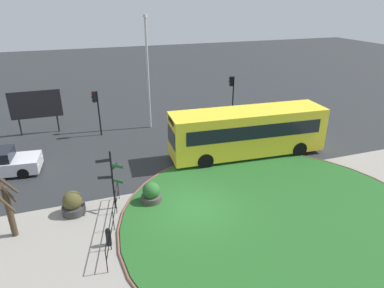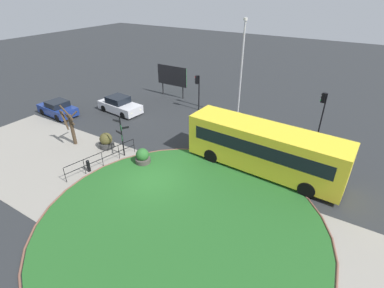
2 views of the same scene
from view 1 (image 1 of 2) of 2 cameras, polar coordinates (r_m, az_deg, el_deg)
name	(u,v)px [view 1 (image 1 of 2)]	position (r m, az deg, el deg)	size (l,w,h in m)	color
ground	(193,209)	(17.13, 0.24, -10.83)	(120.00, 120.00, 0.00)	#282B2D
sidewalk_paving	(207,230)	(15.76, 2.49, -14.29)	(32.00, 8.39, 0.02)	gray
grass_island	(278,218)	(16.93, 14.19, -11.94)	(14.70, 14.70, 0.10)	#235B23
grass_kerb_ring	(278,218)	(16.92, 14.19, -11.92)	(15.01, 15.01, 0.11)	brown
signpost_directional	(112,177)	(16.69, -13.26, -5.35)	(1.20, 0.90, 3.12)	black
bollard_foreground	(108,237)	(15.14, -13.84, -14.84)	(0.22, 0.22, 0.86)	black
railing_grass_edge	(113,217)	(15.75, -13.10, -11.86)	(1.18, 5.07, 1.10)	black
bus_yellow	(248,132)	(22.22, 9.30, 2.08)	(10.19, 3.07, 3.07)	yellow
traffic_light_near	(232,88)	(28.83, 6.68, 9.31)	(0.48, 0.32, 3.61)	black
traffic_light_far	(96,103)	(25.86, -15.80, 6.56)	(0.48, 0.32, 3.40)	black
lamppost_tall	(148,70)	(26.32, -7.42, 12.14)	(0.32, 0.32, 8.51)	#B7B7BC
billboard_left	(36,105)	(27.87, -24.73, 5.91)	(3.64, 0.17, 3.34)	black
planter_near_signpost	(73,204)	(17.49, -19.32, -9.49)	(1.10, 1.10, 1.19)	#383838
planter_kerbside	(151,194)	(17.47, -6.84, -8.30)	(1.04, 1.04, 1.14)	#47423D
street_tree_bare	(7,206)	(16.48, -28.59, -9.10)	(1.38, 1.41, 3.36)	#423323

